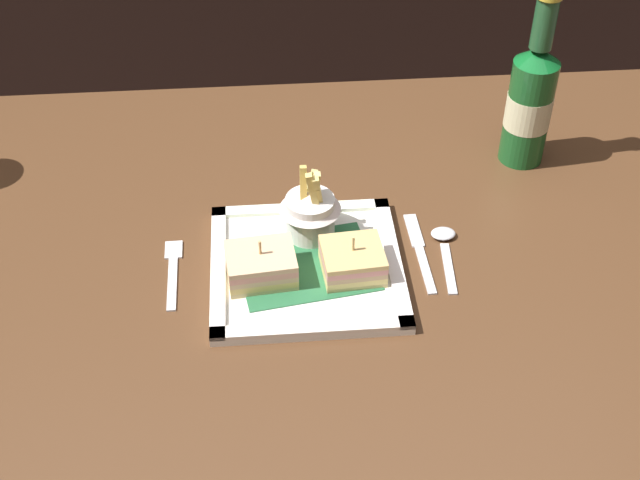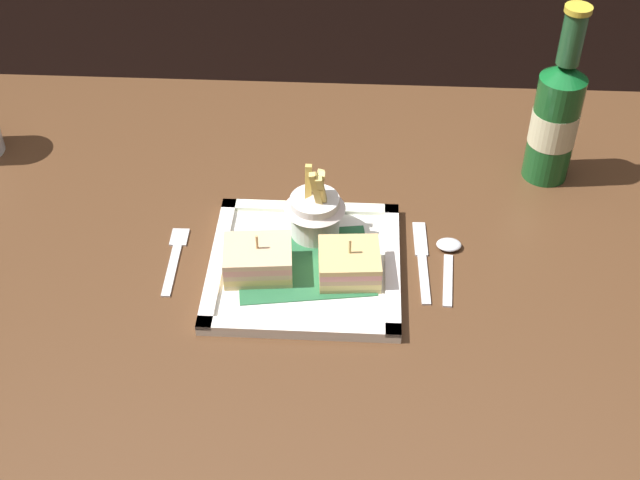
% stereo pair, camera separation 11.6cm
% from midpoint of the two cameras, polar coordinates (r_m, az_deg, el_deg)
% --- Properties ---
extents(dining_table, '(1.37, 0.91, 0.74)m').
position_cam_midpoint_polar(dining_table, '(1.29, 3.52, -5.11)').
color(dining_table, '#51331D').
rests_on(dining_table, ground_plane).
extents(square_plate, '(0.26, 0.26, 0.02)m').
position_cam_midpoint_polar(square_plate, '(1.17, 1.82, -1.84)').
color(square_plate, white).
rests_on(square_plate, dining_table).
extents(sandwich_half_left, '(0.10, 0.08, 0.06)m').
position_cam_midpoint_polar(sandwich_half_left, '(1.15, -1.21, -1.44)').
color(sandwich_half_left, '#D8BB7B').
rests_on(sandwich_half_left, square_plate).
extents(sandwich_half_right, '(0.09, 0.08, 0.06)m').
position_cam_midpoint_polar(sandwich_half_right, '(1.15, 4.85, -1.70)').
color(sandwich_half_right, tan).
rests_on(sandwich_half_right, square_plate).
extents(fries_cup, '(0.09, 0.09, 0.11)m').
position_cam_midpoint_polar(fries_cup, '(1.19, 2.46, 1.96)').
color(fries_cup, silver).
rests_on(fries_cup, square_plate).
extents(beer_bottle, '(0.07, 0.07, 0.28)m').
position_cam_midpoint_polar(beer_bottle, '(1.34, 17.67, 7.65)').
color(beer_bottle, '#195724').
rests_on(beer_bottle, dining_table).
extents(fork, '(0.02, 0.14, 0.00)m').
position_cam_midpoint_polar(fork, '(1.20, -6.80, -1.20)').
color(fork, silver).
rests_on(fork, dining_table).
extents(knife, '(0.02, 0.17, 0.00)m').
position_cam_midpoint_polar(knife, '(1.21, 9.46, -1.27)').
color(knife, silver).
rests_on(knife, dining_table).
extents(spoon, '(0.04, 0.13, 0.01)m').
position_cam_midpoint_polar(spoon, '(1.22, 11.17, -1.03)').
color(spoon, silver).
rests_on(spoon, dining_table).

